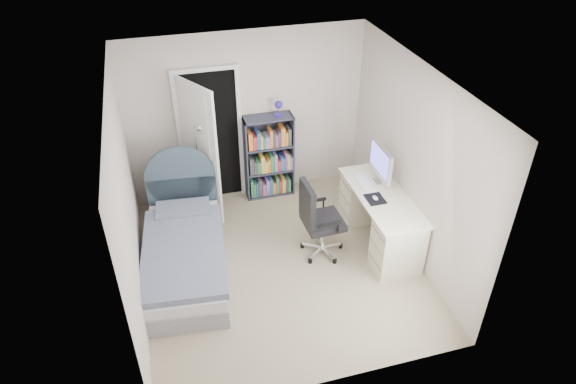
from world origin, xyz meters
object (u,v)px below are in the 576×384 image
object	(u,v)px
desk	(380,216)
bed	(185,251)
bookcase	(269,159)
nightstand	(173,191)
office_chair	(317,217)
floor_lamp	(202,181)

from	to	relation	value
desk	bed	bearing A→B (deg)	176.57
bookcase	nightstand	bearing A→B (deg)	-174.75
office_chair	desk	bearing A→B (deg)	0.85
bookcase	office_chair	xyz separation A→B (m)	(0.24, -1.54, 0.01)
nightstand	bed	bearing A→B (deg)	-88.60
bed	bookcase	distance (m)	2.01
office_chair	bookcase	bearing A→B (deg)	98.69
floor_lamp	desk	xyz separation A→B (m)	(2.16, -1.20, -0.18)
desk	office_chair	distance (m)	0.90
bed	office_chair	bearing A→B (deg)	-5.69
nightstand	desk	size ratio (longest dim) A/B	0.36
bed	desk	size ratio (longest dim) A/B	1.36
nightstand	office_chair	bearing A→B (deg)	-39.72
office_chair	floor_lamp	bearing A→B (deg)	136.57
bed	bookcase	xyz separation A→B (m)	(1.43, 1.38, 0.31)
bed	floor_lamp	size ratio (longest dim) A/B	1.44
floor_lamp	office_chair	size ratio (longest dim) A/B	1.35
bed	bookcase	bearing A→B (deg)	43.93
nightstand	floor_lamp	bearing A→B (deg)	-25.36
bookcase	desk	xyz separation A→B (m)	(1.12, -1.53, -0.18)
nightstand	floor_lamp	world-z (taller)	floor_lamp
desk	office_chair	size ratio (longest dim) A/B	1.43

